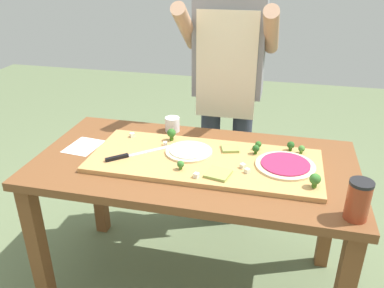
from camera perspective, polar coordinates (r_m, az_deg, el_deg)
name	(u,v)px	position (r m, az deg, el deg)	size (l,w,h in m)	color
ground_plane	(194,283)	(2.35, 0.28, -19.32)	(8.00, 8.00, 0.00)	#60704C
prep_table	(194,181)	(1.93, 0.32, -5.28)	(1.51, 0.78, 0.78)	brown
cutting_board	(204,161)	(1.85, 1.80, -2.43)	(1.07, 0.44, 0.02)	tan
chefs_knife	(129,155)	(1.89, -8.99, -1.61)	(0.26, 0.23, 0.02)	#B7BABF
pizza_whole_white_garlic	(189,151)	(1.90, -0.45, -1.03)	(0.23, 0.23, 0.02)	beige
pizza_whole_beet_magenta	(285,165)	(1.83, 13.27, -3.02)	(0.27, 0.27, 0.02)	beige
pizza_slice_near_left	(218,174)	(1.72, 3.78, -4.29)	(0.10, 0.10, 0.01)	#899E4C
pizza_slice_far_left	(230,148)	(1.94, 5.48, -0.64)	(0.08, 0.08, 0.01)	#899E4C
broccoli_floret_front_left	(302,149)	(1.96, 15.48, -0.68)	(0.03, 0.03, 0.04)	#487A23
broccoli_floret_center_right	(258,145)	(1.95, 9.51, -0.09)	(0.03, 0.03, 0.04)	#366618
broccoli_floret_front_right	(171,133)	(2.02, -2.98, 1.53)	(0.04, 0.04, 0.06)	#366618
broccoli_floret_back_right	(315,179)	(1.69, 17.29, -4.90)	(0.05, 0.05, 0.06)	#3F7220
broccoli_floret_center_left	(256,149)	(1.91, 9.18, -0.67)	(0.03, 0.03, 0.05)	#2C5915
broccoli_floret_back_left	(181,164)	(1.75, -1.65, -2.96)	(0.03, 0.03, 0.04)	#3F7220
broccoli_floret_front_mid	(291,145)	(1.97, 14.02, -0.19)	(0.04, 0.04, 0.05)	#2C5915
cheese_crumble_a	(243,166)	(1.78, 7.31, -3.14)	(0.02, 0.02, 0.02)	silver
cheese_crumble_b	(247,171)	(1.75, 7.94, -3.83)	(0.02, 0.02, 0.02)	silver
cheese_crumble_c	(132,135)	(2.09, -8.60, 1.29)	(0.02, 0.02, 0.02)	silver
cheese_crumble_d	(196,175)	(1.69, 0.62, -4.53)	(0.02, 0.02, 0.02)	white
cheese_crumble_e	(165,143)	(1.98, -3.87, 0.08)	(0.02, 0.02, 0.02)	white
flour_cup	(172,125)	(2.18, -2.84, 2.73)	(0.08, 0.08, 0.08)	white
sauce_jar	(358,200)	(1.57, 22.81, -7.46)	(0.09, 0.09, 0.16)	#99381E
recipe_note	(84,146)	(2.09, -15.33, -0.33)	(0.15, 0.19, 0.00)	white
cook_center	(228,78)	(2.37, 5.22, 9.40)	(0.54, 0.39, 1.67)	#333847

